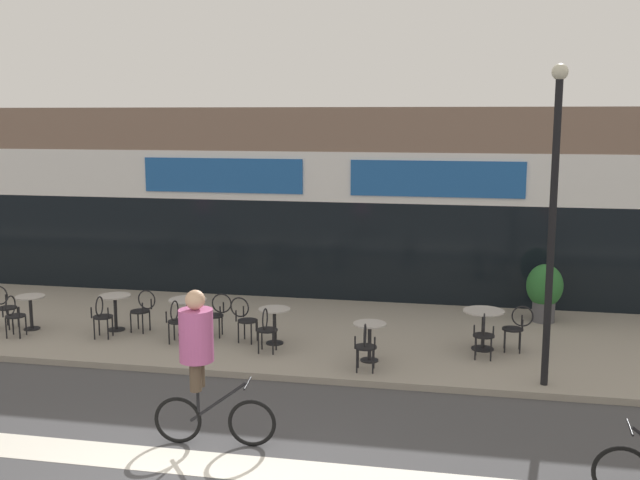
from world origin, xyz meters
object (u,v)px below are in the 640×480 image
(cafe_chair_5_side, at_px, (517,325))
(cafe_chair_2_near, at_px, (176,318))
(cafe_chair_1_side, at_px, (143,308))
(bistro_table_3, at_px, (274,319))
(cafe_chair_0_near, at_px, (13,313))
(bistro_table_0, at_px, (31,306))
(cafe_chair_1_near, at_px, (101,314))
(cyclist_1, at_px, (200,354))
(bistro_table_2, at_px, (188,309))
(cafe_chair_5_near, at_px, (484,332))
(cafe_chair_3_near, at_px, (266,327))
(cafe_chair_2_side, at_px, (217,312))
(bistro_table_5, at_px, (483,321))
(cafe_chair_4_near, at_px, (365,344))
(cafe_chair_3_side, at_px, (244,316))
(cafe_chair_0_side, at_px, (4,304))
(bistro_table_4, at_px, (370,334))
(lamp_post, at_px, (553,205))
(planter_pot, at_px, (545,290))
(bistro_table_1, at_px, (115,305))

(cafe_chair_5_side, bearing_deg, cafe_chair_2_near, 8.51)
(cafe_chair_1_side, bearing_deg, bistro_table_3, -178.29)
(cafe_chair_2_near, bearing_deg, cafe_chair_0_near, 93.14)
(bistro_table_0, distance_m, cafe_chair_1_near, 1.82)
(cafe_chair_2_near, xyz_separation_m, cyclist_1, (1.98, -3.99, 0.69))
(bistro_table_2, bearing_deg, cafe_chair_5_near, -4.20)
(cafe_chair_0_near, bearing_deg, cafe_chair_3_near, -96.01)
(cafe_chair_1_side, bearing_deg, cafe_chair_1_near, 51.76)
(cafe_chair_0_near, bearing_deg, cafe_chair_1_side, -75.60)
(cafe_chair_2_side, height_order, cafe_chair_3_near, same)
(bistro_table_0, distance_m, cafe_chair_1_side, 2.42)
(bistro_table_5, bearing_deg, cyclist_1, -129.32)
(cafe_chair_4_near, xyz_separation_m, cafe_chair_5_side, (2.67, 1.73, 0.00))
(cafe_chair_1_side, bearing_deg, bistro_table_5, -171.89)
(cafe_chair_2_near, height_order, cafe_chair_4_near, same)
(cafe_chair_3_side, bearing_deg, cafe_chair_0_side, -171.23)
(bistro_table_2, relative_size, cyclist_1, 0.35)
(bistro_table_4, height_order, cafe_chair_1_near, cafe_chair_1_near)
(bistro_table_4, xyz_separation_m, cafe_chair_2_near, (-3.86, 0.29, 0.01))
(cafe_chair_2_side, bearing_deg, cafe_chair_1_near, 7.86)
(bistro_table_3, bearing_deg, lamp_post, -14.91)
(bistro_table_4, bearing_deg, cafe_chair_1_side, 169.08)
(cafe_chair_2_side, xyz_separation_m, planter_pot, (6.62, 2.46, 0.19))
(bistro_table_1, distance_m, cafe_chair_0_side, 2.42)
(bistro_table_0, distance_m, cafe_chair_5_side, 9.95)
(cafe_chair_1_near, xyz_separation_m, cyclist_1, (3.59, -4.02, 0.69))
(bistro_table_4, xyz_separation_m, cafe_chair_0_side, (-7.88, 0.67, 0.01))
(cafe_chair_0_near, distance_m, cafe_chair_4_near, 7.28)
(bistro_table_0, height_order, bistro_table_4, bistro_table_0)
(bistro_table_3, height_order, bistro_table_4, bistro_table_4)
(cafe_chair_5_near, xyz_separation_m, planter_pot, (1.34, 2.91, 0.19))
(bistro_table_2, xyz_separation_m, cafe_chair_0_side, (-4.02, -0.25, -0.03))
(bistro_table_0, xyz_separation_m, cafe_chair_4_near, (7.26, -1.28, 0.01))
(cyclist_1, bearing_deg, cafe_chair_1_side, 117.08)
(cafe_chair_1_side, distance_m, cyclist_1, 5.55)
(cafe_chair_2_near, height_order, cafe_chair_3_side, same)
(bistro_table_0, relative_size, cafe_chair_5_near, 0.80)
(cafe_chair_5_side, distance_m, lamp_post, 3.09)
(cafe_chair_0_near, distance_m, cafe_chair_1_side, 2.56)
(lamp_post, bearing_deg, cafe_chair_3_near, 171.94)
(cafe_chair_4_near, distance_m, lamp_post, 3.94)
(bistro_table_1, relative_size, cafe_chair_3_side, 0.83)
(bistro_table_4, height_order, lamp_post, lamp_post)
(bistro_table_4, height_order, cafe_chair_2_side, cafe_chair_2_side)
(cafe_chair_1_near, distance_m, cyclist_1, 5.43)
(bistro_table_1, distance_m, bistro_table_3, 3.52)
(bistro_table_3, xyz_separation_m, cafe_chair_4_near, (1.98, -1.31, 0.01))
(cafe_chair_5_side, bearing_deg, cafe_chair_2_side, 3.14)
(cafe_chair_3_side, bearing_deg, bistro_table_4, -6.53)
(cafe_chair_3_near, bearing_deg, cafe_chair_0_near, 87.86)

